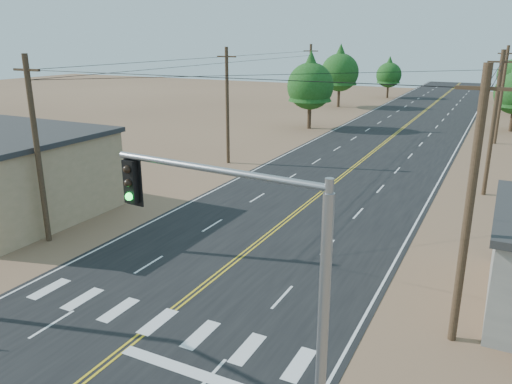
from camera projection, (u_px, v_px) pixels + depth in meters
The scene contains 11 objects.
road at pixel (334, 183), 38.45m from camera, with size 15.00×200.00×0.02m, color black.
utility_pole_left_near at pixel (37, 150), 26.08m from camera, with size 1.80×0.30×10.00m.
utility_pole_left_mid at pixel (227, 105), 43.14m from camera, with size 1.80×0.30×10.00m.
utility_pole_left_far at pixel (310, 86), 60.21m from camera, with size 1.80×0.30×10.00m.
utility_pole_right_near at pixel (469, 209), 17.07m from camera, with size 1.80×0.30×10.00m.
utility_pole_right_mid at pixel (493, 123), 34.14m from camera, with size 1.80×0.30×10.00m.
utility_pole_right_far at pixel (502, 95), 51.20m from camera, with size 1.80×0.30×10.00m.
signal_mast_right at pixel (258, 271), 12.08m from camera, with size 6.20×0.77×7.93m.
tree_left_near at pixel (310, 81), 59.84m from camera, with size 5.59×5.59×9.32m.
tree_left_mid at pixel (340, 68), 78.71m from camera, with size 5.92×5.92×9.87m.
tree_left_far at pixel (389, 72), 91.09m from camera, with size 4.53×4.53×7.54m.
Camera 1 is at (11.22, -5.69, 10.76)m, focal length 35.00 mm.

